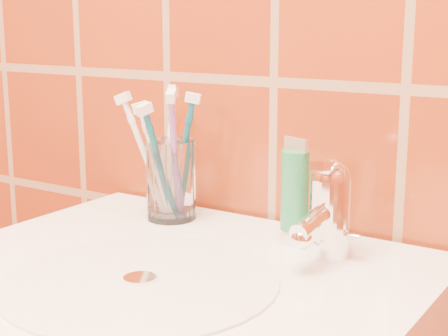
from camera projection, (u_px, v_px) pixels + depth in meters
The scene contains 9 objects.
glass_tumbler at pixel (171, 180), 0.96m from camera, with size 0.07×0.07×0.11m, color white.
toothpaste_tube at pixel (295, 195), 0.84m from camera, with size 0.04×0.03×0.14m.
faucet at pixel (328, 206), 0.80m from camera, with size 0.05×0.11×0.12m.
toothbrush_0 at pixel (146, 157), 0.95m from camera, with size 0.09×0.04×0.18m, color white, non-canonical shape.
toothbrush_1 at pixel (183, 156), 0.96m from camera, with size 0.05×0.04×0.18m, color #0D5970, non-canonical shape.
toothbrush_2 at pixel (175, 158), 0.92m from camera, with size 0.05×0.07×0.19m, color #8D4DA6, non-canonical shape.
toothbrush_3 at pixel (169, 152), 0.98m from camera, with size 0.04×0.08×0.19m, color white, non-canonical shape.
toothbrush_4 at pixel (157, 163), 0.94m from camera, with size 0.05×0.05×0.17m, color white, non-canonical shape.
toothbrush_5 at pixel (160, 164), 0.93m from camera, with size 0.04×0.07×0.17m, color #0B5364, non-canonical shape.
Camera 1 is at (0.45, 0.38, 1.13)m, focal length 55.00 mm.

